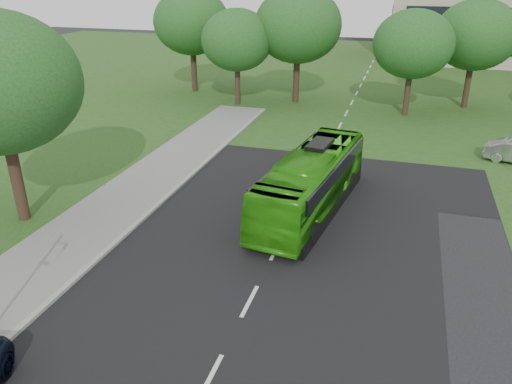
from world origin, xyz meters
TOP-DOWN VIEW (x-y plane):
  - ground at (0.00, 0.00)m, footprint 160.00×160.00m
  - street_surfaces at (-0.38, 22.75)m, footprint 120.00×120.00m
  - tree_park_a at (-10.07, 26.45)m, footprint 6.33×6.33m
  - tree_park_b at (-5.12, 28.80)m, footprint 7.76×7.76m
  - tree_park_c at (4.85, 27.02)m, footprint 6.50×6.50m
  - tree_park_d at (9.90, 31.20)m, footprint 7.01×7.01m
  - tree_park_f at (-16.06, 30.41)m, footprint 7.41×7.41m
  - bus at (0.64, 6.46)m, footprint 4.11×11.36m

SIDE VIEW (x-z plane):
  - ground at x=0.00m, z-range 0.00..0.00m
  - street_surfaces at x=-0.38m, z-range -0.05..0.10m
  - bus at x=0.64m, z-range 0.00..3.09m
  - tree_park_a at x=-10.07m, z-range 1.50..9.92m
  - tree_park_c at x=4.85m, z-range 1.54..10.17m
  - tree_park_d at x=9.90m, z-range 1.64..10.92m
  - tree_park_f at x=-16.06m, z-range 1.78..11.68m
  - tree_park_b at x=-5.12m, z-range 1.77..11.95m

